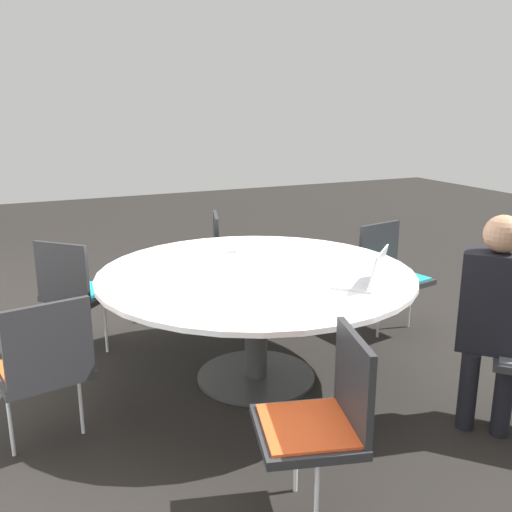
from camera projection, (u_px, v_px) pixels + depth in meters
name	position (u px, v px, depth m)	size (l,w,h in m)	color
ground_plane	(256.00, 377.00, 3.78)	(16.00, 16.00, 0.00)	black
conference_table	(256.00, 288.00, 3.61)	(1.99, 1.99, 0.73)	#333333
chair_1	(390.00, 269.00, 4.45)	(0.50, 0.51, 0.85)	#262628
chair_2	(231.00, 253.00, 4.92)	(0.55, 0.54, 0.85)	#262628
chair_3	(75.00, 286.00, 4.03)	(0.61, 0.61, 0.85)	#262628
chair_4	(44.00, 362.00, 2.85)	(0.49, 0.51, 0.85)	#262628
chair_5	(323.00, 414.00, 2.38)	(0.54, 0.52, 0.85)	#262628
person_0	(495.00, 307.00, 3.06)	(0.41, 0.41, 1.20)	black
laptop	(366.00, 276.00, 3.31)	(0.41, 0.41, 0.21)	silver
coffee_cup	(241.00, 246.00, 4.05)	(0.08, 0.08, 0.09)	white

